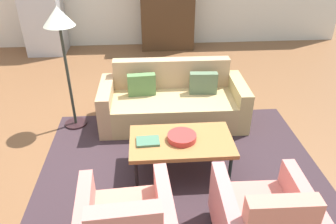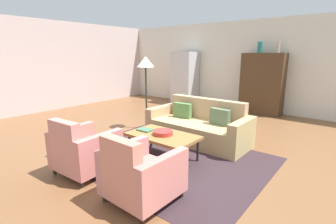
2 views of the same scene
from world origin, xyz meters
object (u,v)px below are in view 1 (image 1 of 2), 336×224
armchair_right (263,222)px  book_stack (148,141)px  coffee_table (181,142)px  couch (173,102)px  refrigerator (42,11)px  cabinet (167,9)px  fruit_bowl (182,137)px  floor_lamp (60,29)px

armchair_right → book_stack: 1.51m
coffee_table → book_stack: bearing=-176.6°
book_stack → couch: bearing=72.2°
book_stack → refrigerator: size_ratio=0.15×
book_stack → cabinet: 4.51m
couch → fruit_bowl: (0.00, -1.19, 0.18)m
couch → armchair_right: size_ratio=2.40×
book_stack → floor_lamp: (-1.06, 1.15, 0.99)m
book_stack → armchair_right: bearing=-49.2°
book_stack → cabinet: size_ratio=0.15×
floor_lamp → cabinet: bearing=64.1°
couch → coffee_table: 1.19m
coffee_table → couch: bearing=89.9°
cabinet → refrigerator: bearing=-177.8°
book_stack → refrigerator: (-2.19, 4.35, 0.47)m
coffee_table → refrigerator: refrigerator is taller
refrigerator → floor_lamp: bearing=-70.6°
book_stack → cabinet: cabinet is taller
armchair_right → floor_lamp: floor_lamp is taller
couch → fruit_bowl: bearing=90.9°
armchair_right → book_stack: size_ratio=3.25×
cabinet → refrigerator: refrigerator is taller
book_stack → cabinet: (0.54, 4.46, 0.45)m
floor_lamp → couch: bearing=2.4°
couch → cabinet: 3.31m
fruit_bowl → refrigerator: size_ratio=0.18×
coffee_table → refrigerator: (-2.57, 4.33, 0.52)m
fruit_bowl → armchair_right: bearing=-63.0°
fruit_bowl → floor_lamp: (-1.45, 1.13, 0.97)m
book_stack → refrigerator: 4.89m
armchair_right → book_stack: armchair_right is taller
couch → coffee_table: bearing=90.7°
cabinet → refrigerator: (-2.73, -0.10, 0.03)m
coffee_table → floor_lamp: (-1.45, 1.13, 1.04)m
couch → book_stack: bearing=72.9°
fruit_bowl → floor_lamp: bearing=142.3°
floor_lamp → coffee_table: bearing=-37.8°
coffee_table → refrigerator: 5.06m
fruit_bowl → cabinet: bearing=88.0°
cabinet → book_stack: bearing=-97.0°
armchair_right → floor_lamp: size_ratio=0.51×
couch → refrigerator: refrigerator is taller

